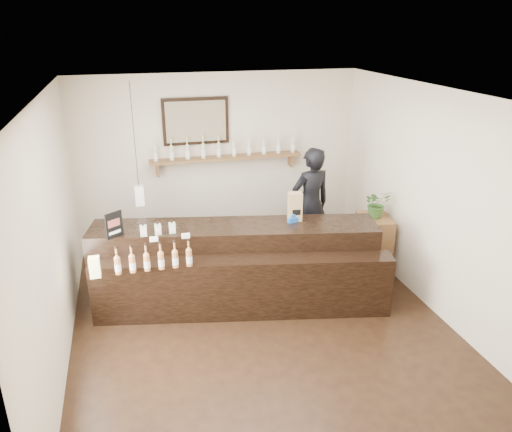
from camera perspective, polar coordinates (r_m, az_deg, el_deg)
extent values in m
plane|color=black|center=(6.40, 0.40, -11.94)|extent=(5.00, 5.00, 0.00)
plane|color=beige|center=(8.06, -4.25, 6.16)|extent=(4.50, 0.00, 4.50)
plane|color=beige|center=(3.67, 11.02, -14.30)|extent=(4.50, 0.00, 4.50)
plane|color=beige|center=(5.63, -22.26, -2.35)|extent=(0.00, 5.00, 5.00)
plane|color=beige|center=(6.66, 19.47, 1.63)|extent=(0.00, 5.00, 5.00)
plane|color=white|center=(5.39, 0.47, 13.77)|extent=(5.00, 5.00, 0.00)
cube|color=brown|center=(7.93, -3.38, 6.67)|extent=(2.40, 0.25, 0.04)
cube|color=brown|center=(7.86, -11.17, 5.25)|extent=(0.04, 0.20, 0.20)
cube|color=brown|center=(8.26, 4.00, 6.41)|extent=(0.04, 0.20, 0.20)
cube|color=black|center=(7.83, -6.91, 10.71)|extent=(1.02, 0.04, 0.72)
cube|color=#4B3F30|center=(7.80, -6.88, 10.68)|extent=(0.92, 0.01, 0.62)
cube|color=white|center=(7.12, -13.17, 2.30)|extent=(0.12, 0.12, 0.28)
cylinder|color=black|center=(6.90, -13.76, 8.93)|extent=(0.01, 0.01, 1.41)
cylinder|color=beige|center=(7.77, -11.43, 6.90)|extent=(0.07, 0.07, 0.20)
cone|color=beige|center=(7.74, -11.50, 7.80)|extent=(0.07, 0.07, 0.05)
cylinder|color=beige|center=(7.72, -11.53, 8.24)|extent=(0.02, 0.02, 0.07)
cylinder|color=yellow|center=(7.71, -11.56, 8.58)|extent=(0.03, 0.03, 0.02)
cylinder|color=white|center=(7.77, -11.42, 6.75)|extent=(0.07, 0.07, 0.09)
cylinder|color=beige|center=(7.78, -9.63, 7.05)|extent=(0.07, 0.07, 0.20)
cone|color=beige|center=(7.75, -9.68, 7.96)|extent=(0.07, 0.07, 0.05)
cylinder|color=beige|center=(7.74, -9.71, 8.39)|extent=(0.02, 0.02, 0.07)
cylinder|color=yellow|center=(7.73, -9.73, 8.73)|extent=(0.03, 0.03, 0.02)
cylinder|color=white|center=(7.79, -9.62, 6.91)|extent=(0.07, 0.07, 0.09)
cylinder|color=beige|center=(7.81, -7.83, 7.20)|extent=(0.07, 0.07, 0.20)
cone|color=beige|center=(7.78, -7.88, 8.10)|extent=(0.07, 0.07, 0.05)
cylinder|color=beige|center=(7.76, -7.90, 8.53)|extent=(0.02, 0.02, 0.07)
cylinder|color=yellow|center=(7.75, -7.92, 8.87)|extent=(0.03, 0.03, 0.02)
cylinder|color=white|center=(7.81, -7.82, 7.05)|extent=(0.07, 0.07, 0.09)
cylinder|color=beige|center=(7.84, -6.05, 7.34)|extent=(0.07, 0.07, 0.20)
cone|color=beige|center=(7.81, -6.08, 8.24)|extent=(0.07, 0.07, 0.05)
cylinder|color=beige|center=(7.80, -6.10, 8.67)|extent=(0.02, 0.02, 0.07)
cylinder|color=yellow|center=(7.78, -6.11, 9.01)|extent=(0.03, 0.03, 0.02)
cylinder|color=white|center=(7.84, -6.04, 7.19)|extent=(0.07, 0.07, 0.09)
cylinder|color=beige|center=(7.88, -4.28, 7.47)|extent=(0.07, 0.07, 0.20)
cone|color=beige|center=(7.85, -4.30, 8.37)|extent=(0.07, 0.07, 0.05)
cylinder|color=beige|center=(7.83, -4.31, 8.79)|extent=(0.02, 0.02, 0.07)
cylinder|color=yellow|center=(7.82, -4.32, 9.13)|extent=(0.03, 0.03, 0.02)
cylinder|color=white|center=(7.88, -4.27, 7.32)|extent=(0.07, 0.07, 0.09)
cylinder|color=beige|center=(7.92, -2.53, 7.59)|extent=(0.07, 0.07, 0.20)
cone|color=beige|center=(7.89, -2.54, 8.48)|extent=(0.07, 0.07, 0.05)
cylinder|color=beige|center=(7.88, -2.55, 8.91)|extent=(0.02, 0.02, 0.07)
cylinder|color=yellow|center=(7.87, -2.55, 9.24)|extent=(0.03, 0.03, 0.02)
cylinder|color=white|center=(7.93, -2.52, 7.45)|extent=(0.07, 0.07, 0.09)
cylinder|color=beige|center=(7.98, -0.80, 7.70)|extent=(0.07, 0.07, 0.20)
cone|color=beige|center=(7.95, -0.80, 8.59)|extent=(0.07, 0.07, 0.05)
cylinder|color=beige|center=(7.94, -0.80, 9.02)|extent=(0.02, 0.02, 0.07)
cylinder|color=yellow|center=(7.93, -0.80, 9.35)|extent=(0.03, 0.03, 0.02)
cylinder|color=white|center=(7.98, -0.79, 7.56)|extent=(0.07, 0.07, 0.09)
cylinder|color=beige|center=(8.04, 0.91, 7.81)|extent=(0.07, 0.07, 0.20)
cone|color=beige|center=(8.01, 0.92, 8.69)|extent=(0.07, 0.07, 0.05)
cylinder|color=beige|center=(8.00, 0.92, 9.11)|extent=(0.02, 0.02, 0.07)
cylinder|color=yellow|center=(7.99, 0.92, 9.44)|extent=(0.03, 0.03, 0.02)
cylinder|color=white|center=(8.04, 0.91, 7.67)|extent=(0.07, 0.07, 0.09)
cylinder|color=beige|center=(8.11, 2.59, 7.91)|extent=(0.07, 0.07, 0.20)
cone|color=beige|center=(8.08, 2.61, 8.78)|extent=(0.07, 0.07, 0.05)
cylinder|color=beige|center=(8.06, 2.61, 9.20)|extent=(0.02, 0.02, 0.07)
cylinder|color=yellow|center=(8.05, 2.62, 9.53)|extent=(0.03, 0.03, 0.02)
cylinder|color=white|center=(8.11, 2.59, 7.77)|extent=(0.07, 0.07, 0.09)
cylinder|color=beige|center=(8.18, 4.24, 8.00)|extent=(0.07, 0.07, 0.20)
cone|color=beige|center=(8.15, 4.27, 8.86)|extent=(0.07, 0.07, 0.05)
cylinder|color=beige|center=(8.14, 4.28, 9.28)|extent=(0.02, 0.02, 0.07)
cylinder|color=yellow|center=(8.13, 4.29, 9.60)|extent=(0.03, 0.03, 0.02)
cylinder|color=white|center=(8.19, 4.24, 7.86)|extent=(0.07, 0.07, 0.09)
cube|color=black|center=(6.69, -2.45, -5.19)|extent=(3.78, 1.39, 1.04)
cube|color=black|center=(6.33, -1.46, -8.15)|extent=(3.72, 1.07, 0.79)
cube|color=white|center=(6.13, -11.60, -2.60)|extent=(0.10, 0.04, 0.05)
cube|color=white|center=(6.15, -8.04, -2.26)|extent=(0.10, 0.04, 0.05)
cube|color=#ECF394|center=(6.01, -17.89, -6.08)|extent=(0.12, 0.12, 0.12)
cube|color=#ECF394|center=(5.95, -18.02, -5.06)|extent=(0.12, 0.12, 0.12)
cube|color=beige|center=(6.28, -12.75, -1.65)|extent=(0.08, 0.08, 0.13)
cube|color=#F5BFCF|center=(6.23, -12.72, -1.83)|extent=(0.07, 0.00, 0.06)
cylinder|color=black|center=(6.24, -12.81, -0.93)|extent=(0.02, 0.02, 0.03)
cube|color=beige|center=(6.28, -11.15, -1.50)|extent=(0.08, 0.08, 0.13)
cube|color=#F5BFCF|center=(6.24, -11.12, -1.68)|extent=(0.07, 0.00, 0.06)
cylinder|color=black|center=(6.25, -11.21, -0.78)|extent=(0.02, 0.02, 0.03)
cube|color=beige|center=(6.29, -9.56, -1.35)|extent=(0.08, 0.08, 0.13)
cube|color=#F5BFCF|center=(6.25, -9.52, -1.52)|extent=(0.07, 0.00, 0.06)
cylinder|color=black|center=(6.26, -9.61, -0.62)|extent=(0.02, 0.02, 0.03)
cylinder|color=#B6713D|center=(5.97, -15.52, -5.51)|extent=(0.07, 0.07, 0.20)
cone|color=#B6713D|center=(5.92, -15.64, -4.41)|extent=(0.07, 0.07, 0.05)
cylinder|color=#B6713D|center=(5.89, -15.70, -3.89)|extent=(0.02, 0.02, 0.07)
cylinder|color=black|center=(5.87, -15.74, -3.47)|extent=(0.03, 0.03, 0.02)
cylinder|color=white|center=(5.98, -15.50, -5.69)|extent=(0.07, 0.07, 0.09)
cylinder|color=#B6713D|center=(5.97, -13.94, -5.37)|extent=(0.07, 0.07, 0.20)
cone|color=#B6713D|center=(5.91, -14.05, -4.27)|extent=(0.07, 0.07, 0.05)
cylinder|color=#B6713D|center=(5.89, -14.10, -3.74)|extent=(0.02, 0.02, 0.07)
cylinder|color=black|center=(5.87, -14.14, -3.33)|extent=(0.03, 0.03, 0.02)
cylinder|color=white|center=(5.98, -13.92, -5.54)|extent=(0.07, 0.07, 0.09)
cylinder|color=#B6713D|center=(5.97, -12.36, -5.22)|extent=(0.07, 0.07, 0.20)
cone|color=#B6713D|center=(5.91, -12.46, -4.12)|extent=(0.07, 0.07, 0.05)
cylinder|color=#B6713D|center=(5.89, -12.51, -3.59)|extent=(0.02, 0.02, 0.07)
cylinder|color=black|center=(5.87, -12.54, -3.18)|extent=(0.03, 0.03, 0.02)
cylinder|color=white|center=(5.98, -12.35, -5.39)|extent=(0.07, 0.07, 0.09)
cylinder|color=#B6713D|center=(5.97, -10.79, -5.07)|extent=(0.07, 0.07, 0.20)
cone|color=#B6713D|center=(5.92, -10.87, -3.97)|extent=(0.07, 0.07, 0.05)
cylinder|color=#B6713D|center=(5.89, -10.91, -3.44)|extent=(0.02, 0.02, 0.07)
cylinder|color=black|center=(5.87, -10.94, -3.02)|extent=(0.03, 0.03, 0.02)
cylinder|color=white|center=(5.98, -10.77, -5.24)|extent=(0.07, 0.07, 0.09)
cylinder|color=#B6713D|center=(5.98, -9.21, -4.91)|extent=(0.07, 0.07, 0.20)
cone|color=#B6713D|center=(5.93, -9.29, -3.81)|extent=(0.07, 0.07, 0.05)
cylinder|color=#B6713D|center=(5.90, -9.32, -3.28)|extent=(0.02, 0.02, 0.07)
cylinder|color=black|center=(5.88, -9.35, -2.87)|extent=(0.03, 0.03, 0.02)
cylinder|color=white|center=(5.99, -9.20, -5.08)|extent=(0.07, 0.07, 0.09)
cylinder|color=#B6713D|center=(6.00, -7.65, -4.75)|extent=(0.07, 0.07, 0.20)
cone|color=#B6713D|center=(5.94, -7.71, -3.65)|extent=(0.07, 0.07, 0.05)
cylinder|color=#B6713D|center=(5.92, -7.74, -3.13)|extent=(0.02, 0.02, 0.07)
cylinder|color=black|center=(5.90, -7.76, -2.71)|extent=(0.03, 0.03, 0.02)
cylinder|color=white|center=(6.01, -7.64, -4.93)|extent=(0.07, 0.07, 0.09)
cube|color=black|center=(6.30, -15.91, -0.98)|extent=(0.20, 0.15, 0.33)
cube|color=brown|center=(6.27, -15.94, -0.79)|extent=(0.14, 0.10, 0.09)
cube|color=white|center=(6.32, -15.83, -1.81)|extent=(0.14, 0.10, 0.04)
cube|color=olive|center=(6.58, 4.48, 1.07)|extent=(0.19, 0.15, 0.39)
cube|color=black|center=(6.54, 4.66, 0.41)|extent=(0.11, 0.02, 0.08)
cube|color=#1855AD|center=(6.57, 4.26, -0.44)|extent=(0.15, 0.08, 0.07)
cylinder|color=#1855AD|center=(6.56, 4.27, -0.06)|extent=(0.08, 0.05, 0.08)
cube|color=brown|center=(7.62, 13.22, -3.09)|extent=(0.52, 0.65, 0.85)
imported|color=#376327|center=(7.39, 13.64, 1.38)|extent=(0.37, 0.33, 0.41)
imported|color=black|center=(7.62, 6.28, 2.11)|extent=(0.82, 0.62, 2.02)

